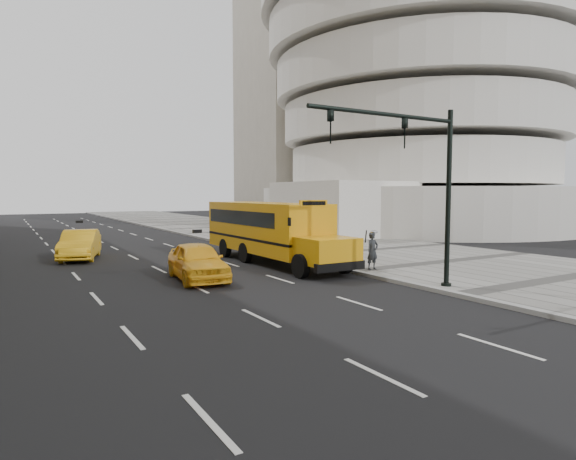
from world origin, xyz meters
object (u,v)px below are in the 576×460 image
school_bus (268,227)px  taxi_near (198,261)px  taxi_far (80,245)px  traffic_signal (420,175)px  pedestrian (373,251)px

school_bus → taxi_near: (-4.90, -3.12, -1.00)m
taxi_near → taxi_far: bearing=115.7°
traffic_signal → pedestrian: bearing=69.5°
school_bus → taxi_far: bearing=143.8°
school_bus → traffic_signal: 9.93m
traffic_signal → taxi_far: bearing=119.4°
taxi_far → traffic_signal: size_ratio=0.73×
taxi_far → traffic_signal: bearing=-45.0°
taxi_near → pedestrian: size_ratio=2.73×
pedestrian → taxi_near: bearing=159.1°
taxi_near → pedestrian: 7.53m
pedestrian → school_bus: bearing=109.5°
taxi_near → traffic_signal: 9.20m
taxi_far → pedestrian: bearing=-32.0°
taxi_far → pedestrian: pedestrian is taller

